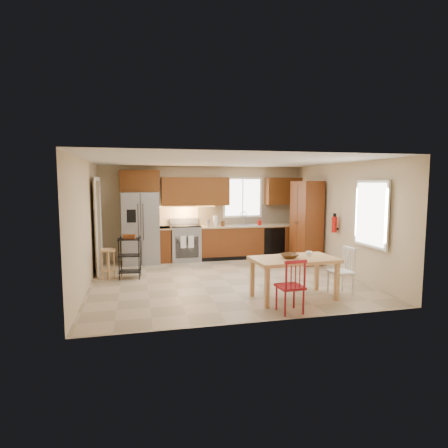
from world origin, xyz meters
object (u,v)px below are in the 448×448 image
Objects in this scene: chair_red at (290,285)px; table_jar at (309,255)px; pantry at (306,222)px; refrigerator at (141,228)px; range_stove at (186,243)px; utility_cart at (130,258)px; fire_extinguisher at (334,225)px; bar_stool at (108,264)px; dining_table at (294,279)px; chair_white at (341,271)px; table_bowl at (289,258)px; soap_bottle at (260,222)px.

table_jar is at bearing 43.96° from chair_red.
pantry is 17.54× the size of table_jar.
refrigerator is 4.23m from pantry.
range_stove is 7.68× the size of table_jar.
utility_cart is at bearing -99.60° from refrigerator.
fire_extinguisher reaches higher than chair_red.
range_stove is 2.44m from bar_stool.
fire_extinguisher is 5.12m from bar_stool.
utility_cart is (-3.18, 2.05, -0.31)m from table_jar.
fire_extinguisher is 0.24× the size of dining_table.
fire_extinguisher is at bearing -29.27° from chair_white.
refrigerator is at bearing 155.48° from fire_extinguisher.
dining_table is 0.38m from table_bowl.
pantry reaches higher than table_jar.
utility_cart is at bearing 147.21° from table_jar.
utility_cart is (-3.44, -1.51, -0.54)m from soap_bottle.
table_jar is (-1.41, -1.60, -0.34)m from fire_extinguisher.
chair_red is (1.10, -4.38, -0.03)m from range_stove.
soap_bottle reaches higher than utility_cart.
soap_bottle is 0.09× the size of pantry.
table_jar is (-1.21, -2.65, -0.29)m from pantry.
range_stove is at bearing 107.37° from dining_table.
range_stove is 3.83m from fire_extinguisher.
table_bowl is at bearing 88.92° from chair_white.
soap_bottle is at bearing 77.09° from dining_table.
soap_bottle is 3.57m from table_jar.
chair_red is 4.08m from bar_stool.
utility_cart is (-4.59, 0.44, -0.65)m from fire_extinguisher.
soap_bottle is 0.13× the size of dining_table.
range_stove is 4.00m from dining_table.
dining_table is 1.63× the size of utility_cart.
chair_red is 1.48m from chair_white.
chair_red is at bearing -119.01° from pantry.
soap_bottle reaches higher than table_bowl.
dining_table is at bearing -68.81° from range_stove.
fire_extinguisher is 0.41× the size of chair_white.
dining_table is (1.45, -3.73, -0.10)m from range_stove.
dining_table is (-0.58, -3.65, -0.63)m from soap_bottle.
refrigerator is at bearing 40.58° from chair_white.
chair_red and chair_white have the same top height.
table_bowl is (-1.83, -1.70, -0.37)m from fire_extinguisher.
soap_bottle is 4.22m from bar_stool.
bar_stool is 0.71× the size of utility_cart.
utility_cart is at bearing -172.14° from pantry.
fire_extinguisher is 3.21m from chair_red.
soap_bottle is at bearing -2.40° from range_stove.
fire_extinguisher is at bearing -32.62° from range_stove.
chair_white is 1.34× the size of bar_stool.
soap_bottle is 3.79m from utility_cart.
pantry is 3.21m from table_bowl.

